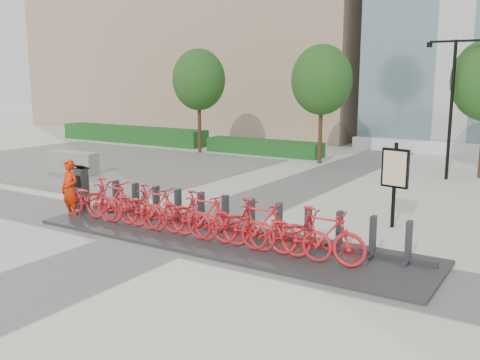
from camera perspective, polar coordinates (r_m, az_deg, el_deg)
The scene contains 23 objects.
ground at distance 12.82m, azimuth -7.42°, elevation -5.90°, with size 120.00×120.00×0.00m, color beige.
gravel_patch at distance 24.55m, azimuth -15.06°, elevation 1.85°, with size 14.00×14.00×0.00m, color #4E4E4E.
hedge_a at distance 31.85m, azimuth -11.44°, elevation 4.79°, with size 10.00×1.40×0.90m, color #215E25.
hedge_b at distance 26.24m, azimuth 2.54°, elevation 3.53°, with size 6.00×1.20×0.70m, color #215E25.
tree_0 at distance 26.67m, azimuth -4.41°, elevation 10.61°, with size 2.60×2.60×5.10m.
tree_1 at distance 23.39m, azimuth 8.71°, elevation 10.50°, with size 2.60×2.60×5.10m.
streetlamp at distance 20.79m, azimuth 21.70°, elevation 8.59°, with size 2.00×0.20×5.00m.
dock_pad at distance 12.28m, azimuth -1.81°, elevation -6.35°, with size 9.60×2.40×0.08m, color #2F2F2F.
dock_rail_posts at distance 12.51m, azimuth -0.38°, elevation -3.82°, with size 8.02×0.50×0.85m, color #2E2E32, non-canonical shape.
bike_0 at distance 14.39m, azimuth -15.62°, elevation -1.98°, with size 0.66×1.90×1.00m, color red.
bike_1 at distance 13.87m, azimuth -13.62°, elevation -2.13°, with size 0.52×1.84×1.11m, color red.
bike_2 at distance 13.38m, azimuth -11.45°, elevation -2.75°, with size 0.66×1.90×1.00m, color red.
bike_3 at distance 12.89m, azimuth -9.14°, elevation -2.93°, with size 0.52×1.84×1.11m, color red.
bike_4 at distance 12.45m, azimuth -6.63°, elevation -3.61°, with size 0.66×1.90×1.00m, color red.
bike_5 at distance 12.01m, azimuth -3.95°, elevation -3.83°, with size 0.52×1.84×1.11m, color red.
bike_6 at distance 11.63m, azimuth -1.07°, elevation -4.58°, with size 0.66×1.90×1.00m, color red.
bike_7 at distance 11.25m, azimuth 2.00°, elevation -4.83°, with size 0.52×1.84×1.11m, color red.
bike_8 at distance 10.94m, azimuth 5.28°, elevation -5.63°, with size 0.66×1.90×1.00m, color red.
bike_9 at distance 10.63m, azimuth 8.76°, elevation -5.89°, with size 0.52×1.84×1.11m, color red.
kiosk at distance 15.45m, azimuth -16.56°, elevation -0.77°, with size 0.42×0.37×1.26m.
worker_red at distance 14.74m, azimuth -17.69°, elevation -0.97°, with size 0.57×0.38×1.57m, color red.
jersey_barrier at distance 21.84m, azimuth -17.43°, elevation 1.78°, with size 2.21×0.60×0.85m, color gray.
map_sign at distance 13.63m, azimuth 16.20°, elevation 0.85°, with size 0.70×0.24×2.13m.
Camera 1 is at (7.88, -9.42, 3.66)m, focal length 40.00 mm.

